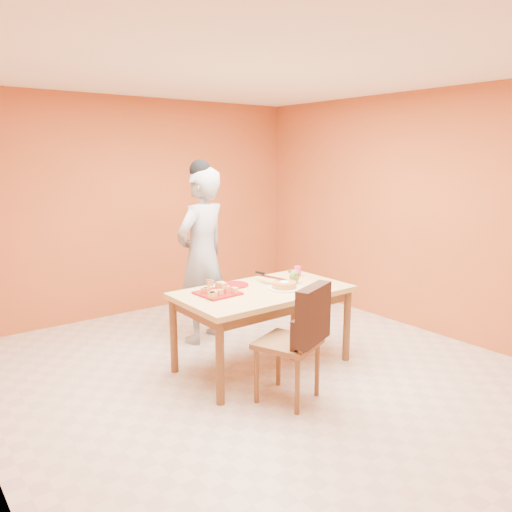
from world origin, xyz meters
TOP-DOWN VIEW (x-y plane):
  - floor at (0.00, 0.00)m, footprint 5.00×5.00m
  - ceiling at (0.00, 0.00)m, footprint 5.00×5.00m
  - wall_back at (0.00, 2.50)m, footprint 4.50×0.00m
  - wall_right at (2.25, 0.00)m, footprint 0.00×5.00m
  - dining_table at (0.13, 0.12)m, footprint 1.60×0.90m
  - dining_chair at (-0.12, -0.55)m, footprint 0.61×0.67m
  - pastry_pile at (-0.30, 0.24)m, footprint 0.30×0.30m
  - person at (0.05, 1.07)m, footprint 0.79×0.64m
  - pastry_platter at (-0.30, 0.24)m, footprint 0.36×0.36m
  - red_dinner_plate at (0.00, 0.39)m, footprint 0.29×0.29m
  - white_cake_plate at (0.30, 0.02)m, footprint 0.40×0.40m
  - sponge_cake at (0.30, 0.02)m, footprint 0.29×0.29m
  - cake_server at (0.31, 0.20)m, footprint 0.12×0.30m
  - egg_ornament at (0.52, 0.12)m, footprint 0.13×0.12m
  - magenta_glass at (0.74, 0.32)m, footprint 0.10×0.10m
  - checker_tin at (0.81, 0.47)m, footprint 0.12×0.12m

SIDE VIEW (x-z plane):
  - floor at x=0.00m, z-range 0.00..0.00m
  - dining_chair at x=-0.12m, z-range 0.02..1.02m
  - dining_table at x=0.13m, z-range 0.29..1.05m
  - white_cake_plate at x=0.30m, z-range 0.76..0.77m
  - red_dinner_plate at x=0.00m, z-range 0.76..0.78m
  - pastry_platter at x=-0.30m, z-range 0.76..0.78m
  - checker_tin at x=0.81m, z-range 0.76..0.79m
  - sponge_cake at x=0.30m, z-range 0.77..0.82m
  - magenta_glass at x=0.74m, z-range 0.76..0.87m
  - egg_ornament at x=0.52m, z-range 0.76..0.90m
  - pastry_pile at x=-0.30m, z-range 0.78..0.88m
  - cake_server at x=0.31m, z-range 0.83..0.83m
  - person at x=0.05m, z-range 0.00..1.87m
  - wall_back at x=0.00m, z-range -0.90..3.60m
  - wall_right at x=2.25m, z-range -1.15..3.85m
  - ceiling at x=0.00m, z-range 2.70..2.70m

